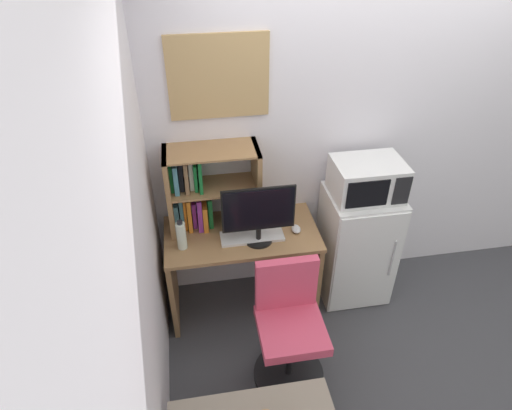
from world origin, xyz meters
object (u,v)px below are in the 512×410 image
at_px(hutch_bookshelf, 201,189).
at_px(computer_mouse, 296,229).
at_px(wall_corkboard, 218,77).
at_px(monitor, 259,213).
at_px(keyboard, 252,236).
at_px(microwave, 367,179).
at_px(mini_fridge, 356,245).
at_px(water_bottle, 181,235).
at_px(desk_chair, 289,331).

xyz_separation_m(hutch_bookshelf, computer_mouse, (0.65, -0.20, -0.29)).
height_order(hutch_bookshelf, wall_corkboard, wall_corkboard).
bearing_deg(monitor, hutch_bookshelf, 144.86).
relative_size(keyboard, microwave, 0.91).
xyz_separation_m(mini_fridge, wall_corkboard, (-0.99, 0.25, 1.31)).
bearing_deg(water_bottle, hutch_bookshelf, 56.60).
bearing_deg(water_bottle, computer_mouse, 3.29).
bearing_deg(desk_chair, microwave, 44.21).
bearing_deg(mini_fridge, monitor, -170.99).
height_order(computer_mouse, water_bottle, water_bottle).
relative_size(computer_mouse, microwave, 0.20).
bearing_deg(mini_fridge, wall_corkboard, 165.90).
height_order(water_bottle, microwave, microwave).
distance_m(mini_fridge, microwave, 0.61).
height_order(mini_fridge, wall_corkboard, wall_corkboard).
relative_size(mini_fridge, wall_corkboard, 1.47).
bearing_deg(microwave, mini_fridge, -90.11).
bearing_deg(mini_fridge, microwave, 89.89).
relative_size(desk_chair, wall_corkboard, 1.40).
xyz_separation_m(hutch_bookshelf, wall_corkboard, (0.17, 0.12, 0.74)).
relative_size(water_bottle, desk_chair, 0.25).
height_order(mini_fridge, microwave, microwave).
relative_size(hutch_bookshelf, keyboard, 1.44).
xyz_separation_m(hutch_bookshelf, water_bottle, (-0.16, -0.25, -0.20)).
bearing_deg(monitor, wall_corkboard, 117.10).
relative_size(water_bottle, wall_corkboard, 0.35).
height_order(water_bottle, desk_chair, water_bottle).
distance_m(hutch_bookshelf, water_bottle, 0.36).
bearing_deg(computer_mouse, keyboard, -176.48).
distance_m(hutch_bookshelf, mini_fridge, 1.30).
bearing_deg(microwave, monitor, -170.78).
xyz_separation_m(hutch_bookshelf, desk_chair, (0.47, -0.80, -0.64)).
xyz_separation_m(hutch_bookshelf, monitor, (0.36, -0.26, -0.07)).
bearing_deg(hutch_bookshelf, wall_corkboard, 35.12).
distance_m(mini_fridge, desk_chair, 0.97).
height_order(computer_mouse, mini_fridge, mini_fridge).
bearing_deg(wall_corkboard, water_bottle, -132.30).
xyz_separation_m(water_bottle, mini_fridge, (1.33, 0.12, -0.37)).
bearing_deg(computer_mouse, hutch_bookshelf, 162.88).
height_order(keyboard, wall_corkboard, wall_corkboard).
height_order(hutch_bookshelf, mini_fridge, hutch_bookshelf).
distance_m(water_bottle, desk_chair, 0.95).
distance_m(monitor, wall_corkboard, 0.91).
relative_size(keyboard, wall_corkboard, 0.69).
distance_m(computer_mouse, desk_chair, 0.72).
distance_m(computer_mouse, microwave, 0.61).
distance_m(monitor, microwave, 0.82).
bearing_deg(hutch_bookshelf, computer_mouse, -17.12).
relative_size(monitor, water_bottle, 2.20).
height_order(hutch_bookshelf, monitor, hutch_bookshelf).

